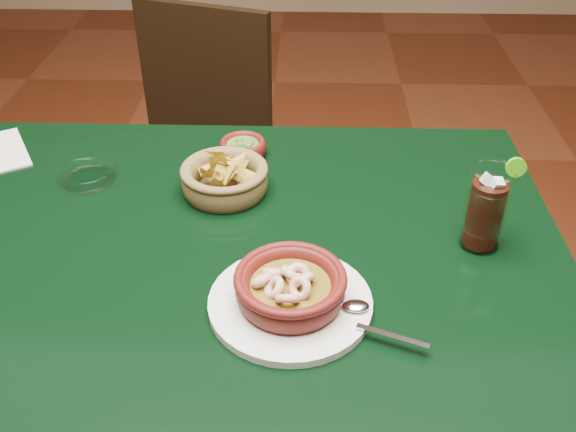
{
  "coord_description": "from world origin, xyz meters",
  "views": [
    {
      "loc": [
        0.17,
        -0.85,
        1.4
      ],
      "look_at": [
        0.14,
        -0.02,
        0.81
      ],
      "focal_mm": 40.0,
      "sensor_mm": 36.0,
      "label": 1
    }
  ],
  "objects_px": {
    "dining_table": "(209,281)",
    "chip_basket": "(225,179)",
    "cola_drink": "(486,209)",
    "dining_chair": "(192,158)",
    "shrimp_plate": "(290,291)"
  },
  "relations": [
    {
      "from": "dining_table",
      "to": "chip_basket",
      "type": "xyz_separation_m",
      "value": [
        0.02,
        0.14,
        0.13
      ]
    },
    {
      "from": "shrimp_plate",
      "to": "chip_basket",
      "type": "relative_size",
      "value": 1.61
    },
    {
      "from": "chip_basket",
      "to": "cola_drink",
      "type": "distance_m",
      "value": 0.46
    },
    {
      "from": "dining_table",
      "to": "dining_chair",
      "type": "relative_size",
      "value": 1.36
    },
    {
      "from": "dining_chair",
      "to": "chip_basket",
      "type": "height_order",
      "value": "dining_chair"
    },
    {
      "from": "cola_drink",
      "to": "chip_basket",
      "type": "bearing_deg",
      "value": 161.86
    },
    {
      "from": "dining_chair",
      "to": "dining_table",
      "type": "bearing_deg",
      "value": -77.69
    },
    {
      "from": "chip_basket",
      "to": "dining_table",
      "type": "bearing_deg",
      "value": -98.28
    },
    {
      "from": "shrimp_plate",
      "to": "chip_basket",
      "type": "xyz_separation_m",
      "value": [
        -0.13,
        0.3,
        -0.0
      ]
    },
    {
      "from": "dining_chair",
      "to": "shrimp_plate",
      "type": "xyz_separation_m",
      "value": [
        0.3,
        -0.87,
        0.29
      ]
    },
    {
      "from": "cola_drink",
      "to": "shrimp_plate",
      "type": "bearing_deg",
      "value": -152.84
    },
    {
      "from": "dining_table",
      "to": "chip_basket",
      "type": "distance_m",
      "value": 0.19
    },
    {
      "from": "dining_chair",
      "to": "cola_drink",
      "type": "relative_size",
      "value": 5.38
    },
    {
      "from": "chip_basket",
      "to": "cola_drink",
      "type": "relative_size",
      "value": 1.17
    },
    {
      "from": "shrimp_plate",
      "to": "chip_basket",
      "type": "bearing_deg",
      "value": 113.13
    }
  ]
}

